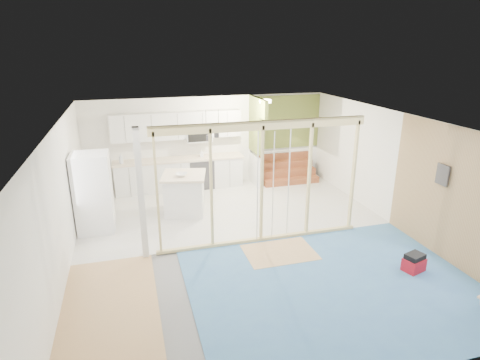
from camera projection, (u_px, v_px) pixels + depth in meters
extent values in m
cube|color=slate|center=(247.00, 243.00, 8.49)|extent=(7.00, 8.00, 0.01)
cube|color=white|center=(248.00, 121.00, 7.66)|extent=(7.00, 8.00, 0.01)
cube|color=white|center=(208.00, 141.00, 11.72)|extent=(7.00, 0.01, 2.60)
cube|color=white|center=(353.00, 301.00, 4.43)|extent=(7.00, 0.01, 2.60)
cube|color=white|center=(61.00, 203.00, 7.17)|extent=(0.01, 8.00, 2.60)
cube|color=white|center=(397.00, 171.00, 8.98)|extent=(0.01, 8.00, 2.60)
cube|color=beige|center=(225.00, 207.00, 10.31)|extent=(7.00, 4.00, 0.02)
cube|color=teal|center=(336.00, 287.00, 6.92)|extent=(5.00, 4.00, 0.02)
cube|color=tan|center=(109.00, 327.00, 5.95)|extent=(1.50, 4.00, 0.02)
cube|color=tan|center=(280.00, 252.00, 8.07)|extent=(1.40, 1.00, 0.01)
cube|color=#C8BA7A|center=(263.00, 125.00, 7.76)|extent=(4.40, 0.09, 0.18)
cube|color=#C8BA7A|center=(261.00, 239.00, 8.55)|extent=(4.40, 0.09, 0.06)
cube|color=silver|center=(141.00, 195.00, 7.53)|extent=(0.12, 0.14, 2.60)
cube|color=#C8BA7A|center=(157.00, 194.00, 7.61)|extent=(0.04, 0.09, 2.40)
cube|color=#C8BA7A|center=(211.00, 188.00, 7.88)|extent=(0.04, 0.09, 2.40)
cube|color=#C8BA7A|center=(262.00, 184.00, 8.15)|extent=(0.05, 0.09, 2.40)
cube|color=#C8BA7A|center=(309.00, 179.00, 8.42)|extent=(0.04, 0.09, 2.40)
cube|color=#C8BA7A|center=(353.00, 175.00, 8.69)|extent=(0.04, 0.09, 2.40)
cylinder|color=silver|center=(257.00, 188.00, 8.12)|extent=(0.02, 0.02, 2.35)
cylinder|color=silver|center=(289.00, 184.00, 8.35)|extent=(0.02, 0.02, 2.35)
cylinder|color=silver|center=(273.00, 186.00, 8.24)|extent=(0.02, 0.02, 2.35)
cube|color=silver|center=(180.00, 175.00, 11.49)|extent=(3.60, 0.60, 0.88)
cube|color=beige|center=(179.00, 159.00, 11.34)|extent=(3.66, 0.64, 0.05)
cube|color=silver|center=(93.00, 196.00, 9.89)|extent=(0.60, 1.60, 0.88)
cube|color=beige|center=(91.00, 178.00, 9.74)|extent=(0.64, 1.64, 0.05)
cube|color=silver|center=(177.00, 125.00, 11.14)|extent=(3.60, 0.34, 0.75)
cube|color=white|center=(199.00, 135.00, 11.36)|extent=(0.72, 0.38, 0.36)
cube|color=black|center=(200.00, 136.00, 11.18)|extent=(0.68, 0.02, 0.30)
cube|color=olive|center=(255.00, 125.00, 11.48)|extent=(0.10, 0.90, 1.60)
cube|color=white|center=(255.00, 170.00, 11.92)|extent=(0.10, 0.90, 0.90)
cube|color=olive|center=(263.00, 109.00, 10.67)|extent=(0.10, 0.50, 0.50)
cube|color=olive|center=(285.00, 122.00, 12.17)|extent=(2.20, 0.04, 1.60)
cube|color=white|center=(284.00, 163.00, 12.58)|extent=(2.20, 0.04, 0.90)
cube|color=brown|center=(291.00, 181.00, 11.98)|extent=(1.70, 0.26, 0.20)
cube|color=brown|center=(288.00, 173.00, 12.15)|extent=(1.70, 0.26, 0.20)
cube|color=brown|center=(285.00, 164.00, 12.33)|extent=(1.70, 0.26, 0.20)
cube|color=brown|center=(282.00, 155.00, 12.50)|extent=(1.70, 0.26, 0.20)
torus|color=black|center=(212.00, 131.00, 9.48)|extent=(0.52, 0.52, 0.02)
cylinder|color=black|center=(206.00, 120.00, 9.37)|extent=(0.01, 0.01, 0.50)
cylinder|color=black|center=(218.00, 120.00, 9.44)|extent=(0.01, 0.01, 0.50)
cylinder|color=#3D3C42|center=(209.00, 138.00, 9.42)|extent=(0.14, 0.14, 0.14)
cylinder|color=#3D3C42|center=(217.00, 135.00, 9.65)|extent=(0.12, 0.12, 0.12)
cube|color=tan|center=(466.00, 203.00, 7.15)|extent=(0.02, 4.00, 2.60)
cube|color=#3D3C42|center=(443.00, 175.00, 7.57)|extent=(0.04, 0.30, 0.40)
cylinder|color=#FFEABF|center=(265.00, 101.00, 10.77)|extent=(0.32, 0.32, 0.08)
cube|color=white|center=(93.00, 193.00, 8.77)|extent=(0.79, 0.76, 1.79)
cube|color=#3D3C42|center=(112.00, 192.00, 8.87)|extent=(0.03, 0.72, 1.76)
cube|color=silver|center=(185.00, 195.00, 9.86)|extent=(1.11, 1.11, 0.93)
cube|color=beige|center=(184.00, 175.00, 9.70)|extent=(1.24, 1.24, 0.05)
imported|color=silver|center=(181.00, 175.00, 9.56)|extent=(0.36, 0.36, 0.07)
imported|color=silver|center=(121.00, 159.00, 10.78)|extent=(0.14, 0.14, 0.29)
imported|color=white|center=(202.00, 153.00, 11.45)|extent=(0.11, 0.12, 0.20)
cube|color=#A00E1A|center=(414.00, 265.00, 7.39)|extent=(0.44, 0.38, 0.26)
cube|color=black|center=(415.00, 256.00, 7.33)|extent=(0.39, 0.33, 0.09)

